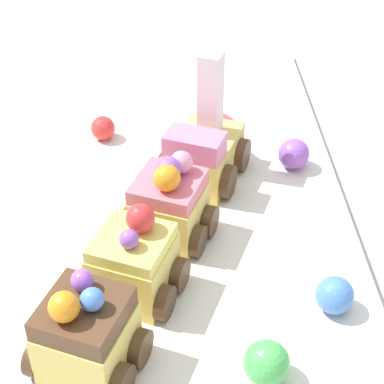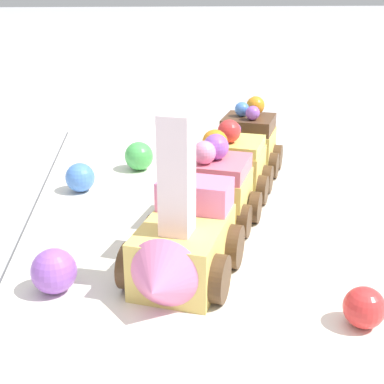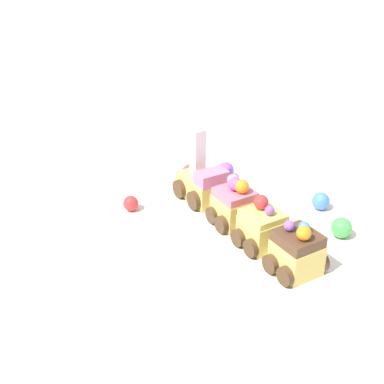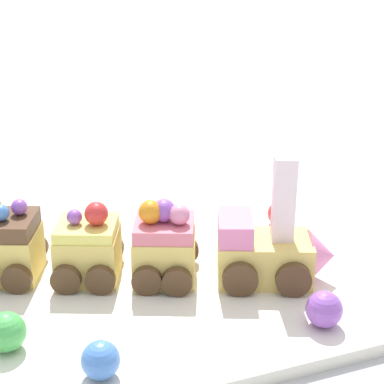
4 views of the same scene
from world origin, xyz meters
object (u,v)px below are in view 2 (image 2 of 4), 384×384
cake_car_lemon (233,167)px  gumball_purple (54,271)px  gumball_blue (80,177)px  cake_car_strawberry (215,190)px  gumball_red (364,307)px  cake_train_locomotive (181,244)px  cake_car_chocolate (248,144)px  gumball_green (139,156)px

cake_car_lemon → gumball_purple: 0.22m
gumball_blue → cake_car_lemon: bearing=81.0°
cake_car_strawberry → gumball_blue: (-0.09, -0.12, -0.02)m
cake_car_lemon → gumball_red: (0.22, 0.04, -0.02)m
cake_train_locomotive → cake_car_strawberry: (-0.09, 0.04, 0.00)m
cake_car_lemon → cake_car_chocolate: bearing=179.8°
cake_car_lemon → gumball_green: bearing=-111.2°
cake_car_strawberry → gumball_red: 0.17m
cake_car_lemon → gumball_purple: (0.16, -0.15, -0.01)m
cake_car_strawberry → gumball_green: 0.16m
gumball_purple → gumball_blue: (-0.19, -0.00, -0.00)m
cake_car_strawberry → gumball_blue: size_ratio=3.01×
cake_train_locomotive → cake_car_strawberry: bearing=-179.8°
cake_car_chocolate → gumball_red: size_ratio=3.44×
cake_car_lemon → cake_car_chocolate: cake_car_chocolate is taller
cake_car_strawberry → cake_car_chocolate: 0.15m
cake_train_locomotive → cake_car_strawberry: 0.10m
gumball_purple → gumball_green: size_ratio=0.97×
cake_car_lemon → gumball_red: bearing=32.4°
cake_train_locomotive → cake_car_lemon: (-0.16, 0.06, -0.00)m
gumball_purple → gumball_blue: size_ratio=1.06×
cake_train_locomotive → gumball_green: (-0.24, -0.03, -0.01)m
cake_train_locomotive → cake_car_strawberry: size_ratio=1.38×
gumball_red → gumball_green: (-0.30, -0.13, 0.00)m
cake_car_strawberry → cake_car_lemon: cake_car_strawberry is taller
cake_car_lemon → gumball_red: cake_car_lemon is taller
cake_car_lemon → gumball_blue: cake_car_lemon is taller
cake_car_strawberry → gumball_purple: bearing=-29.8°
cake_train_locomotive → gumball_blue: size_ratio=4.15×
cake_car_strawberry → gumball_purple: size_ratio=2.85×
gumball_green → cake_car_lemon: bearing=47.0°
cake_car_lemon → gumball_red: 0.22m
cake_train_locomotive → gumball_purple: (0.00, -0.08, -0.01)m
cake_train_locomotive → gumball_green: size_ratio=3.81×
gumball_red → gumball_purple: bearing=-107.0°
gumball_purple → gumball_red: size_ratio=1.21×
cake_car_chocolate → gumball_green: 0.12m
cake_train_locomotive → gumball_blue: (-0.18, -0.09, -0.01)m
cake_car_strawberry → cake_car_lemon: bearing=179.8°
gumball_red → gumball_blue: size_ratio=0.88×
cake_train_locomotive → cake_car_chocolate: cake_train_locomotive is taller
cake_car_strawberry → gumball_blue: bearing=-104.8°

